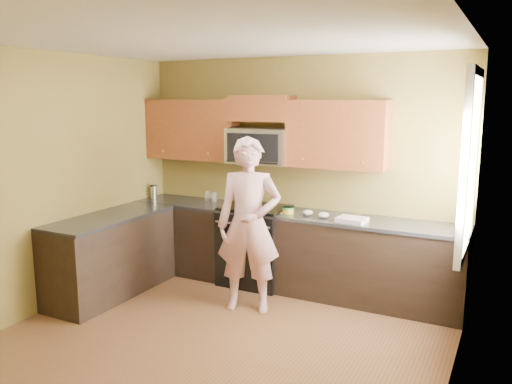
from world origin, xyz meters
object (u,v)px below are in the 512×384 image
Objects in this scene: microwave at (260,163)px; frying_pan at (246,206)px; woman at (249,225)px; butter_tub at (288,213)px; stove at (255,245)px; travel_mug at (154,198)px.

microwave is 1.64× the size of frying_pan.
woman reaches higher than butter_tub.
butter_tub reaches higher than stove.
woman is 14.11× the size of butter_tub.
microwave is 4.27× the size of travel_mug.
stove is 0.91m from woman.
frying_pan is (-0.10, -0.18, -0.50)m from microwave.
travel_mug is (-1.80, 0.73, 0.00)m from woman.
microwave is at bearing 158.19° from butter_tub.
microwave is 1.06m from woman.
frying_pan is at bearing 101.50° from woman.
travel_mug reaches higher than butter_tub.
microwave is 0.54m from frying_pan.
microwave is 1.60m from travel_mug.
frying_pan is 2.61× the size of travel_mug.
butter_tub is at bearing 58.93° from woman.
travel_mug is (-1.40, 0.05, -0.03)m from frying_pan.
woman is at bearing -75.38° from frying_pan.
woman is (0.30, -0.86, -0.53)m from microwave.
frying_pan is 0.55m from butter_tub.
stove is 1.56m from travel_mug.
travel_mug is (-1.50, -0.14, -0.53)m from microwave.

